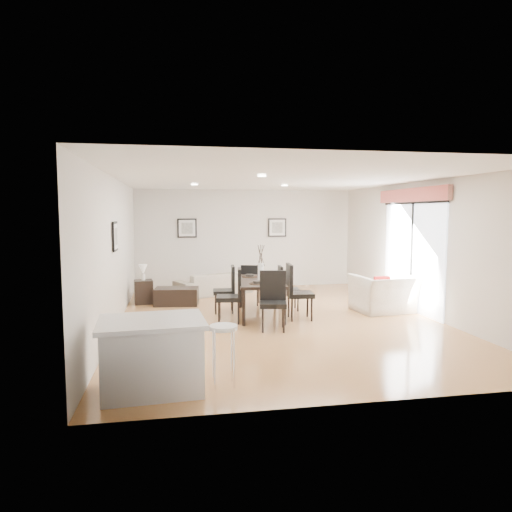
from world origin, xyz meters
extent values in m
plane|color=#B4854A|center=(0.00, 0.00, 0.00)|extent=(8.00, 8.00, 0.00)
cube|color=silver|center=(0.00, 4.00, 1.35)|extent=(6.00, 0.04, 2.70)
cube|color=silver|center=(0.00, -4.00, 1.35)|extent=(6.00, 0.04, 2.70)
cube|color=silver|center=(-3.00, 0.00, 1.35)|extent=(0.04, 8.00, 2.70)
cube|color=silver|center=(3.00, 0.00, 1.35)|extent=(0.04, 8.00, 2.70)
cube|color=white|center=(0.00, 0.00, 2.70)|extent=(6.00, 8.00, 0.02)
imported|color=gray|center=(-0.98, 2.94, 0.28)|extent=(2.06, 1.48, 0.56)
imported|color=silver|center=(2.34, 0.25, 0.38)|extent=(1.29, 1.15, 0.77)
imported|color=#395725|center=(5.87, 1.79, 0.31)|extent=(0.39, 0.39, 0.61)
cube|color=black|center=(-0.26, 0.35, 0.69)|extent=(1.05, 1.82, 0.06)
cylinder|color=black|center=(-0.72, -0.42, 0.33)|extent=(0.07, 0.07, 0.67)
cylinder|color=black|center=(-0.55, 1.19, 0.33)|extent=(0.07, 0.07, 0.67)
cylinder|color=black|center=(0.03, -0.50, 0.33)|extent=(0.07, 0.07, 0.67)
cylinder|color=black|center=(0.20, 1.11, 0.33)|extent=(0.07, 0.07, 0.67)
cube|color=black|center=(-0.95, -0.08, 0.46)|extent=(0.52, 0.52, 0.08)
cube|color=black|center=(-0.76, -0.11, 0.75)|extent=(0.12, 0.46, 0.55)
cylinder|color=black|center=(-1.11, 0.12, 0.21)|extent=(0.04, 0.04, 0.42)
cylinder|color=black|center=(-0.75, 0.07, 0.21)|extent=(0.04, 0.04, 0.42)
cylinder|color=black|center=(-1.16, -0.24, 0.21)|extent=(0.04, 0.04, 0.42)
cylinder|color=black|center=(-0.80, -0.29, 0.21)|extent=(0.04, 0.04, 0.42)
cube|color=black|center=(-0.95, 0.78, 0.44)|extent=(0.47, 0.47, 0.08)
cube|color=black|center=(-0.76, 0.77, 0.71)|extent=(0.09, 0.44, 0.52)
cylinder|color=black|center=(-1.11, 0.97, 0.20)|extent=(0.03, 0.03, 0.40)
cylinder|color=black|center=(-0.77, 0.94, 0.20)|extent=(0.03, 0.03, 0.40)
cylinder|color=black|center=(-1.14, 0.63, 0.20)|extent=(0.03, 0.03, 0.40)
cylinder|color=black|center=(-0.80, 0.60, 0.20)|extent=(0.03, 0.03, 0.40)
cube|color=black|center=(0.43, -0.08, 0.49)|extent=(0.52, 0.52, 0.08)
cube|color=black|center=(0.22, -0.07, 0.79)|extent=(0.10, 0.49, 0.58)
cylinder|color=black|center=(0.61, -0.29, 0.22)|extent=(0.04, 0.04, 0.44)
cylinder|color=black|center=(0.23, -0.26, 0.22)|extent=(0.04, 0.04, 0.44)
cylinder|color=black|center=(0.64, 0.09, 0.22)|extent=(0.04, 0.04, 0.44)
cylinder|color=black|center=(0.26, 0.12, 0.22)|extent=(0.04, 0.04, 0.44)
cube|color=black|center=(0.43, 0.78, 0.42)|extent=(0.46, 0.46, 0.07)
cube|color=black|center=(0.25, 0.80, 0.69)|extent=(0.09, 0.43, 0.51)
cylinder|color=black|center=(0.59, 0.60, 0.19)|extent=(0.03, 0.03, 0.39)
cylinder|color=black|center=(0.25, 0.63, 0.19)|extent=(0.03, 0.03, 0.39)
cylinder|color=black|center=(0.61, 0.93, 0.19)|extent=(0.03, 0.03, 0.39)
cylinder|color=black|center=(0.28, 0.96, 0.19)|extent=(0.03, 0.03, 0.39)
cube|color=black|center=(-0.26, -0.81, 0.47)|extent=(0.54, 0.54, 0.08)
cube|color=black|center=(-0.22, -0.61, 0.76)|extent=(0.47, 0.15, 0.56)
cylinder|color=black|center=(-0.47, -0.95, 0.21)|extent=(0.04, 0.04, 0.42)
cylinder|color=black|center=(-0.41, -0.60, 0.21)|extent=(0.04, 0.04, 0.42)
cylinder|color=black|center=(-0.11, -1.02, 0.21)|extent=(0.04, 0.04, 0.42)
cylinder|color=black|center=(-0.05, -0.66, 0.21)|extent=(0.04, 0.04, 0.42)
cube|color=black|center=(-0.26, 1.51, 0.41)|extent=(0.51, 0.51, 0.07)
cube|color=black|center=(-0.31, 1.34, 0.67)|extent=(0.41, 0.17, 0.49)
cylinder|color=black|center=(-0.06, 1.61, 0.19)|extent=(0.03, 0.03, 0.37)
cylinder|color=black|center=(-0.15, 1.31, 0.19)|extent=(0.03, 0.03, 0.37)
cylinder|color=black|center=(-0.37, 1.70, 0.19)|extent=(0.03, 0.03, 0.37)
cylinder|color=black|center=(-0.46, 1.40, 0.19)|extent=(0.03, 0.03, 0.37)
cylinder|color=white|center=(-0.26, 0.35, 0.89)|extent=(0.12, 0.12, 0.34)
cylinder|color=black|center=(0.03, 0.35, 0.73)|extent=(0.33, 0.33, 0.01)
cylinder|color=black|center=(0.03, 0.35, 0.76)|extent=(0.18, 0.18, 0.05)
cylinder|color=black|center=(-0.41, 0.82, 0.73)|extent=(0.33, 0.33, 0.01)
cylinder|color=black|center=(-0.41, 0.82, 0.76)|extent=(0.18, 0.18, 0.05)
cylinder|color=black|center=(-0.41, -0.12, 0.73)|extent=(0.33, 0.33, 0.01)
cylinder|color=black|center=(-0.41, -0.12, 0.76)|extent=(0.18, 0.18, 0.05)
cube|color=black|center=(-1.92, 1.77, 0.19)|extent=(1.02, 0.69, 0.38)
cube|color=black|center=(-2.66, 2.06, 0.27)|extent=(0.45, 0.45, 0.53)
cylinder|color=white|center=(-2.66, 2.06, 0.61)|extent=(0.09, 0.09, 0.15)
cone|color=white|center=(-2.66, 2.06, 0.79)|extent=(0.19, 0.19, 0.20)
cube|color=maroon|center=(2.23, 0.14, 0.60)|extent=(0.34, 0.14, 0.33)
cube|color=white|center=(-2.22, -3.23, 0.39)|extent=(1.16, 0.91, 0.78)
cube|color=silver|center=(-2.22, -3.23, 0.81)|extent=(1.26, 1.01, 0.06)
cylinder|color=silver|center=(-1.39, -3.23, 0.71)|extent=(0.33, 0.33, 0.05)
cylinder|color=silver|center=(-1.28, -3.12, 0.35)|extent=(0.02, 0.02, 0.71)
cylinder|color=silver|center=(-1.50, -3.12, 0.35)|extent=(0.02, 0.02, 0.71)
cylinder|color=silver|center=(-1.50, -3.34, 0.35)|extent=(0.02, 0.02, 0.71)
cylinder|color=silver|center=(-1.28, -3.34, 0.35)|extent=(0.02, 0.02, 0.71)
cube|color=black|center=(-1.60, 3.97, 1.65)|extent=(0.52, 0.03, 0.52)
cube|color=white|center=(-1.60, 3.97, 1.65)|extent=(0.44, 0.04, 0.44)
cube|color=#61625C|center=(-1.60, 3.97, 1.65)|extent=(0.30, 0.04, 0.30)
cube|color=black|center=(0.90, 3.97, 1.65)|extent=(0.52, 0.03, 0.52)
cube|color=white|center=(0.90, 3.97, 1.65)|extent=(0.44, 0.04, 0.44)
cube|color=#61625C|center=(0.90, 3.97, 1.65)|extent=(0.30, 0.04, 0.30)
cube|color=black|center=(-2.97, -0.20, 1.65)|extent=(0.03, 0.52, 0.52)
cube|color=white|center=(-2.97, -0.20, 1.65)|extent=(0.04, 0.44, 0.44)
cube|color=#61625C|center=(-2.97, -0.20, 1.65)|extent=(0.04, 0.30, 0.30)
cube|color=white|center=(2.98, 0.30, 1.12)|extent=(0.02, 2.40, 2.25)
cube|color=black|center=(2.96, 0.30, 1.12)|extent=(0.03, 0.05, 2.25)
cube|color=black|center=(2.96, 0.30, 2.27)|extent=(0.03, 2.50, 0.05)
cube|color=maroon|center=(2.92, 0.30, 2.43)|extent=(0.10, 2.70, 0.28)
plane|color=gray|center=(5.00, 0.30, 0.00)|extent=(6.00, 6.00, 0.00)
cube|color=maroon|center=(6.05, 2.70, 1.00)|extent=(0.35, 0.35, 2.00)
camera|label=1|loc=(-1.95, -8.51, 2.06)|focal=32.00mm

